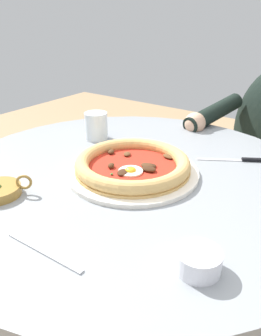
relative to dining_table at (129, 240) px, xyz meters
name	(u,v)px	position (x,y,z in m)	size (l,w,h in m)	color
dining_table	(129,240)	(0.00, 0.00, 0.00)	(0.92, 0.92, 0.76)	gray
pizza_on_plate	(132,166)	(0.00, 0.01, 0.22)	(0.32, 0.32, 0.04)	white
water_glass	(96,128)	(-0.13, -0.21, 0.24)	(0.07, 0.07, 0.08)	silver
steak_knife	(249,160)	(-0.23, 0.22, 0.21)	(0.12, 0.18, 0.01)	silver
ramekin_capers	(198,260)	(0.21, 0.28, 0.22)	(0.07, 0.07, 0.03)	white
fork_utensil	(44,252)	(0.31, 0.06, 0.21)	(0.01, 0.16, 0.00)	#BCBCC1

